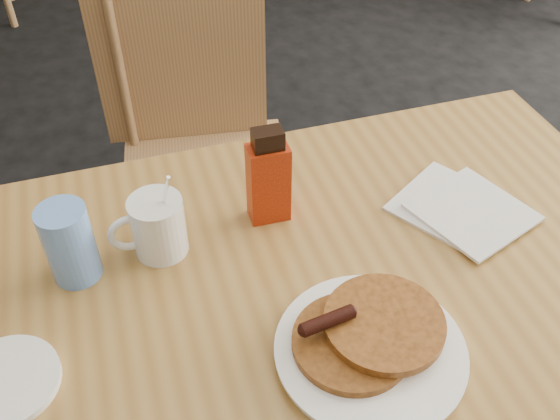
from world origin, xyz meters
The scene contains 8 objects.
main_table centered at (0.00, -0.06, 0.71)m, with size 1.37×0.96×0.75m.
chair_main_far centered at (0.01, 0.71, 0.57)m, with size 0.51×0.51×0.96m.
pancake_plate centered at (0.05, -0.18, 0.77)m, with size 0.27×0.27×0.07m.
coffee_mug centered at (-0.19, 0.12, 0.80)m, with size 0.13×0.09×0.17m.
syrup_bottle centered at (0.01, 0.14, 0.83)m, with size 0.07×0.05×0.18m.
napkin_stack centered at (0.34, 0.03, 0.76)m, with size 0.25×0.26×0.01m.
blue_tumbler centered at (-0.32, 0.11, 0.82)m, with size 0.08×0.08×0.14m, color #6191E4.
side_saucer centered at (-0.44, -0.06, 0.76)m, with size 0.15×0.15×0.01m, color white.
Camera 1 is at (-0.25, -0.63, 1.50)m, focal length 40.00 mm.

